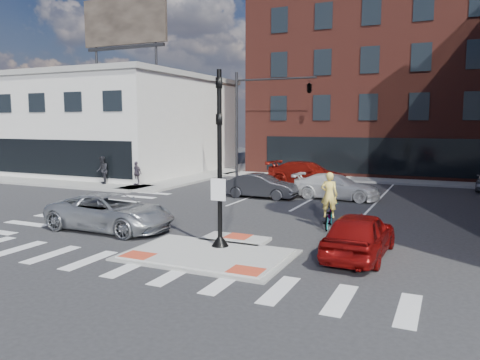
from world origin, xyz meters
The scene contains 18 objects.
ground centered at (0.00, 0.00, 0.00)m, with size 120.00×120.00×0.00m, color #28282B.
refuge_island centered at (0.00, -0.26, 0.05)m, with size 5.40×4.65×0.13m.
sidewalk_nw centered at (-16.76, 15.29, 0.08)m, with size 23.50×20.50×0.15m.
sidewalk_n centered at (3.00, 22.00, 0.07)m, with size 26.00×3.00×0.15m, color gray.
building_nw centered at (-21.98, 19.98, 4.23)m, with size 20.40×16.40×14.40m.
building_n centered at (3.00, 31.99, 7.80)m, with size 24.40×18.40×15.50m.
building_far_left centered at (-4.00, 52.00, 5.00)m, with size 10.00×12.00×10.00m, color slate.
building_far_right centered at (9.00, 54.00, 6.00)m, with size 12.00×12.00×12.00m, color brown.
signal_pole centered at (0.00, 0.40, 2.36)m, with size 0.60×0.60×5.98m.
mast_arm_signal centered at (-3.47, 18.00, 6.21)m, with size 6.10×2.24×8.00m.
silver_suv centered at (-5.36, 1.17, 0.75)m, with size 2.47×5.36×1.49m, color #ABAFB3.
red_sedan centered at (4.54, 1.44, 0.75)m, with size 1.78×4.43×1.51m, color maroon.
white_pickup centered at (1.22, 12.66, 0.71)m, with size 1.99×4.90×1.42m, color silver.
bg_car_dark centered at (-2.85, 11.25, 0.70)m, with size 1.47×4.22×1.39m, color #26272B.
bg_car_red centered at (-1.86, 17.44, 0.83)m, with size 2.31×5.69×1.65m, color maroon.
cyclist centered at (2.62, 5.20, 0.79)m, with size 0.87×1.94×2.34m.
pedestrian_a centered at (-14.69, 11.50, 1.10)m, with size 0.92×0.72×1.90m, color black.
pedestrian_b centered at (-12.18, 12.00, 0.95)m, with size 0.94×0.39×1.60m, color #3A333E.
Camera 1 is at (7.13, -13.65, 4.37)m, focal length 35.00 mm.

